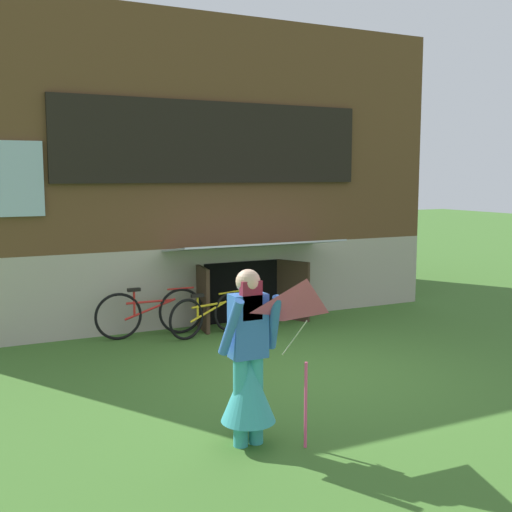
# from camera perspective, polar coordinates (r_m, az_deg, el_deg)

# --- Properties ---
(ground_plane) EXTENTS (60.00, 60.00, 0.00)m
(ground_plane) POSITION_cam_1_polar(r_m,az_deg,el_deg) (8.56, 4.45, -10.10)
(ground_plane) COLOR #3D6B28
(log_house) EXTENTS (8.74, 6.61, 5.18)m
(log_house) POSITION_cam_1_polar(r_m,az_deg,el_deg) (13.43, -8.25, 7.32)
(log_house) COLOR #ADA393
(log_house) RESTS_ON ground_plane
(person) EXTENTS (0.61, 0.53, 1.68)m
(person) POSITION_cam_1_polar(r_m,az_deg,el_deg) (6.12, -0.67, -10.24)
(person) COLOR teal
(person) RESTS_ON ground_plane
(kite) EXTENTS (0.74, 0.72, 1.56)m
(kite) POSITION_cam_1_polar(r_m,az_deg,el_deg) (5.72, 4.50, -5.43)
(kite) COLOR #E54C7F
(kite) RESTS_ON ground_plane
(bicycle_yellow) EXTENTS (1.48, 0.45, 0.70)m
(bicycle_yellow) POSITION_cam_1_polar(r_m,az_deg,el_deg) (10.30, -4.23, -5.17)
(bicycle_yellow) COLOR black
(bicycle_yellow) RESTS_ON ground_plane
(bicycle_red) EXTENTS (1.75, 0.11, 0.80)m
(bicycle_red) POSITION_cam_1_polar(r_m,az_deg,el_deg) (10.31, -9.37, -4.98)
(bicycle_red) COLOR black
(bicycle_red) RESTS_ON ground_plane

